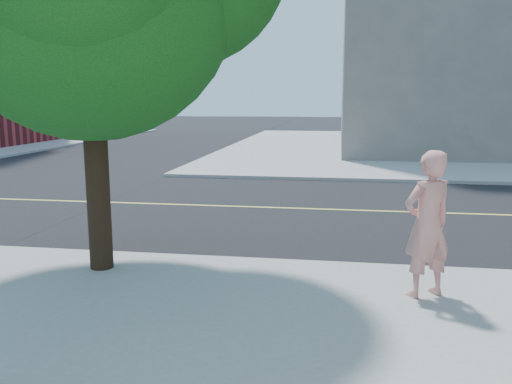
# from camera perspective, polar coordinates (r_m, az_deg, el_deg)

# --- Properties ---
(ground) EXTENTS (140.00, 140.00, 0.00)m
(ground) POSITION_cam_1_polar(r_m,az_deg,el_deg) (9.84, -21.41, -6.31)
(ground) COLOR black
(ground) RESTS_ON ground
(road_ew) EXTENTS (140.00, 9.00, 0.01)m
(road_ew) POSITION_cam_1_polar(r_m,az_deg,el_deg) (13.79, -12.02, -1.24)
(road_ew) COLOR black
(road_ew) RESTS_ON ground
(sidewalk_ne) EXTENTS (29.00, 25.00, 0.12)m
(sidewalk_ne) POSITION_cam_1_polar(r_m,az_deg,el_deg) (30.95, 25.13, 4.30)
(sidewalk_ne) COLOR #A0A0A0
(sidewalk_ne) RESTS_ON ground
(man_on_phone) EXTENTS (0.83, 0.74, 1.90)m
(man_on_phone) POSITION_cam_1_polar(r_m,az_deg,el_deg) (7.10, 17.98, -3.33)
(man_on_phone) COLOR #DD9187
(man_on_phone) RESTS_ON sidewalk_se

